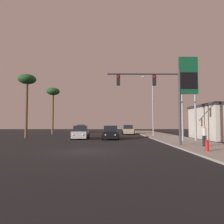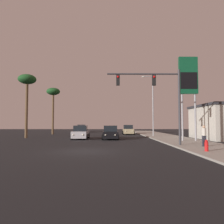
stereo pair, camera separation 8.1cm
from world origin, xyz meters
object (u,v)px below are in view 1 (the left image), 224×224
Objects in this scene: pedestrian_on_sidewalk at (204,135)px; palm_tree_near at (27,83)px; car_blue at (81,129)px; street_lamp at (152,102)px; car_black at (110,133)px; traffic_light_mast at (159,92)px; car_silver at (81,133)px; fire_hydrant at (207,146)px; car_tan at (128,130)px; palm_tree_mid at (53,94)px; gas_station_sign at (188,80)px.

pedestrian_on_sidewalk is 0.19× the size of palm_tree_near.
street_lamp is (12.59, -16.32, 4.36)m from car_blue.
palm_tree_near reaches higher than car_black.
pedestrian_on_sidewalk is (3.28, -1.22, -3.64)m from traffic_light_mast.
car_silver is at bearing -155.43° from street_lamp.
car_silver is at bearing -13.37° from palm_tree_near.
traffic_light_mast is 6.32m from fire_hydrant.
car_silver is 0.48× the size of street_lamp.
pedestrian_on_sidewalk is (1.16, 3.02, 0.55)m from fire_hydrant.
palm_tree_near is at bearing -171.01° from street_lamp.
car_tan is 18.85m from palm_tree_near.
car_silver is at bearing -60.79° from palm_tree_mid.
car_tan is at bearing 92.62° from traffic_light_mast.
fire_hydrant is at bearing -89.72° from street_lamp.
car_silver is 21.04m from car_blue.
palm_tree_mid is at bearing 84.59° from palm_tree_near.
traffic_light_mast is at bearing -55.09° from palm_tree_mid.
pedestrian_on_sidewalk reaches higher than car_silver.
traffic_light_mast is at bearing -34.96° from palm_tree_near.
pedestrian_on_sidewalk reaches higher than car_blue.
car_silver is 10.25m from palm_tree_near.
car_silver is at bearing 60.63° from car_tan.
car_tan is 25.20m from fire_hydrant.
car_tan is at bearing 97.01° from fire_hydrant.
traffic_light_mast is (10.55, -29.91, 3.91)m from car_blue.
street_lamp is at bearing -141.31° from car_black.
traffic_light_mast is 25.53m from palm_tree_mid.
traffic_light_mast reaches higher than car_blue.
traffic_light_mast reaches higher than car_silver.
pedestrian_on_sidewalk reaches higher than car_black.
street_lamp is (6.22, 5.12, 4.36)m from car_black.
street_lamp is 11.84× the size of fire_hydrant.
traffic_light_mast is at bearing -132.62° from gas_station_sign.
street_lamp reaches higher than palm_tree_near.
street_lamp is at bearing 114.03° from car_tan.
street_lamp reaches higher than car_black.
gas_station_sign is at bearing -17.61° from palm_tree_near.
car_black is at bearing -50.02° from palm_tree_mid.
gas_station_sign is 11.84× the size of fire_hydrant.
pedestrian_on_sidewalk is at bearing -32.69° from palm_tree_near.
gas_station_sign is at bearing -76.48° from street_lamp.
car_black reaches higher than fire_hydrant.
car_blue is at bearing 66.31° from palm_tree_mid.
street_lamp is (2.99, -7.17, 4.36)m from car_tan.
car_silver is 11.81m from street_lamp.
palm_tree_mid reaches higher than car_tan.
pedestrian_on_sidewalk is at bearing -99.05° from gas_station_sign.
gas_station_sign is (5.16, -16.20, 5.86)m from car_tan.
car_blue is 21.06m from street_lamp.
car_tan is 17.98m from gas_station_sign.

